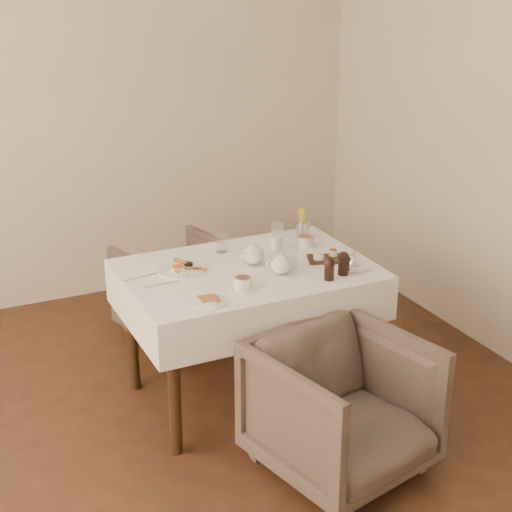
{
  "coord_description": "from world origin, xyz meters",
  "views": [
    {
      "loc": [
        -0.9,
        -2.66,
        2.28
      ],
      "look_at": [
        0.72,
        0.75,
        0.82
      ],
      "focal_mm": 55.0,
      "sensor_mm": 36.0,
      "label": 1
    }
  ],
  "objects": [
    {
      "name": "table",
      "position": [
        0.68,
        0.76,
        0.64
      ],
      "size": [
        1.28,
        0.88,
        0.75
      ],
      "color": "black",
      "rests_on": "ground"
    },
    {
      "name": "armchair_near",
      "position": [
        0.8,
        -0.02,
        0.33
      ],
      "size": [
        0.85,
        0.86,
        0.66
      ],
      "primitive_type": "imported",
      "rotation": [
        0.0,
        0.0,
        0.23
      ],
      "color": "#493E36",
      "rests_on": "ground"
    },
    {
      "name": "armchair_far",
      "position": [
        0.61,
        1.63,
        0.3
      ],
      "size": [
        0.8,
        0.81,
        0.61
      ],
      "primitive_type": "imported",
      "rotation": [
        0.0,
        0.0,
        3.41
      ],
      "color": "#493E36",
      "rests_on": "ground"
    },
    {
      "name": "breakfast_plate",
      "position": [
        0.36,
        0.88,
        0.76
      ],
      "size": [
        0.25,
        0.25,
        0.03
      ],
      "rotation": [
        0.0,
        0.0,
        0.01
      ],
      "color": "white",
      "rests_on": "table"
    },
    {
      "name": "side_plate",
      "position": [
        0.32,
        0.44,
        0.76
      ],
      "size": [
        0.19,
        0.18,
        0.02
      ],
      "rotation": [
        0.0,
        0.0,
        -0.28
      ],
      "color": "white",
      "rests_on": "table"
    },
    {
      "name": "teapot_centre",
      "position": [
        0.72,
        0.79,
        0.82
      ],
      "size": [
        0.19,
        0.17,
        0.13
      ],
      "primitive_type": null,
      "rotation": [
        0.0,
        0.0,
        0.3
      ],
      "color": "white",
      "rests_on": "table"
    },
    {
      "name": "teapot_front",
      "position": [
        0.8,
        0.61,
        0.81
      ],
      "size": [
        0.18,
        0.16,
        0.12
      ],
      "primitive_type": null,
      "rotation": [
        0.0,
        0.0,
        -0.35
      ],
      "color": "white",
      "rests_on": "table"
    },
    {
      "name": "creamer",
      "position": [
        0.94,
        0.94,
        0.8
      ],
      "size": [
        0.07,
        0.07,
        0.08
      ],
      "primitive_type": "cylinder",
      "rotation": [
        0.0,
        0.0,
        0.06
      ],
      "color": "white",
      "rests_on": "table"
    },
    {
      "name": "teacup_near",
      "position": [
        0.54,
        0.52,
        0.78
      ],
      "size": [
        0.13,
        0.13,
        0.06
      ],
      "rotation": [
        0.0,
        0.0,
        0.03
      ],
      "color": "white",
      "rests_on": "table"
    },
    {
      "name": "teacup_far",
      "position": [
        1.1,
        0.9,
        0.79
      ],
      "size": [
        0.14,
        0.14,
        0.07
      ],
      "rotation": [
        0.0,
        0.0,
        -0.4
      ],
      "color": "white",
      "rests_on": "table"
    },
    {
      "name": "glass_left",
      "position": [
        0.65,
        1.04,
        0.8
      ],
      "size": [
        0.08,
        0.08,
        0.09
      ],
      "primitive_type": "cylinder",
      "rotation": [
        0.0,
        0.0,
        -0.26
      ],
      "color": "silver",
      "rests_on": "table"
    },
    {
      "name": "glass_mid",
      "position": [
        0.9,
        0.69,
        0.8
      ],
      "size": [
        0.08,
        0.08,
        0.09
      ],
      "primitive_type": "cylinder",
      "rotation": [
        0.0,
        0.0,
        -0.27
      ],
      "color": "silver",
      "rests_on": "table"
    },
    {
      "name": "glass_right",
      "position": [
        1.01,
        1.07,
        0.8
      ],
      "size": [
        0.08,
        0.08,
        0.1
      ],
      "primitive_type": "cylinder",
      "rotation": [
        0.0,
        0.0,
        -0.09
      ],
      "color": "silver",
      "rests_on": "table"
    },
    {
      "name": "condiment_board",
      "position": [
        1.1,
        0.68,
        0.77
      ],
      "size": [
        0.22,
        0.18,
        0.05
      ],
      "rotation": [
        0.0,
        0.0,
        -0.37
      ],
      "color": "black",
      "rests_on": "table"
    },
    {
      "name": "pepper_mill_left",
      "position": [
        0.98,
        0.45,
        0.81
      ],
      "size": [
        0.06,
        0.06,
        0.12
      ],
      "primitive_type": null,
      "rotation": [
        0.0,
        0.0,
        0.02
      ],
      "color": "black",
      "rests_on": "table"
    },
    {
      "name": "pepper_mill_right",
      "position": [
        1.08,
        0.47,
        0.82
      ],
      "size": [
        0.08,
        0.08,
        0.13
      ],
      "primitive_type": null,
      "rotation": [
        0.0,
        0.0,
        -0.26
      ],
      "color": "black",
      "rests_on": "table"
    },
    {
      "name": "silver_pot",
      "position": [
        1.14,
        0.48,
        0.81
      ],
      "size": [
        0.11,
        0.09,
        0.12
      ],
      "primitive_type": null,
      "rotation": [
        0.0,
        0.0,
        0.0
      ],
      "color": "white",
      "rests_on": "table"
    },
    {
      "name": "fries_cup",
      "position": [
        1.16,
        1.06,
        0.83
      ],
      "size": [
        0.08,
        0.08,
        0.17
      ],
      "rotation": [
        0.0,
        0.0,
        0.3
      ],
      "color": "silver",
      "rests_on": "table"
    },
    {
      "name": "cutlery_fork",
      "position": [
        0.15,
        0.88,
        0.76
      ],
      "size": [
        0.19,
        0.05,
        0.0
      ],
      "primitive_type": "cube",
      "rotation": [
        0.0,
        0.0,
        1.75
      ],
      "color": "silver",
      "rests_on": "table"
    },
    {
      "name": "cutlery_knife",
      "position": [
        0.2,
        0.74,
        0.76
      ],
      "size": [
        0.2,
        0.03,
        0.0
      ],
      "primitive_type": "cube",
      "rotation": [
        0.0,
        0.0,
        1.64
      ],
      "color": "silver",
      "rests_on": "table"
    }
  ]
}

